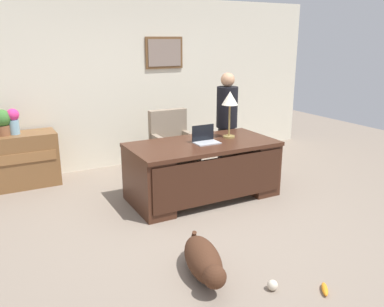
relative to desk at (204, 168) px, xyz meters
name	(u,v)px	position (x,y,z in m)	size (l,w,h in m)	color
ground_plane	(210,219)	(-0.27, -0.63, -0.42)	(12.00, 12.00, 0.00)	gray
back_wall	(131,83)	(-0.26, 1.97, 0.94)	(7.00, 0.16, 2.70)	beige
desk	(204,168)	(0.00, 0.00, 0.00)	(1.93, 0.97, 0.76)	#422316
credenza	(1,163)	(-2.35, 1.62, -0.03)	(1.53, 0.50, 0.77)	brown
armchair	(173,147)	(0.01, 0.96, 0.05)	(0.60, 0.59, 1.02)	gray
person_standing	(227,123)	(0.80, 0.69, 0.39)	(0.32, 0.32, 1.58)	#262323
dog_lying	(204,261)	(-0.91, -1.60, -0.26)	(0.46, 0.86, 0.30)	#472819
laptop	(205,138)	(0.03, 0.01, 0.40)	(0.32, 0.22, 0.22)	#B2B5BA
desk_lamp	(230,101)	(0.46, 0.10, 0.84)	(0.22, 0.22, 0.63)	#9E8447
vase_with_flowers	(13,120)	(-2.12, 1.62, 0.56)	(0.17, 0.17, 0.36)	#86B5CC
potted_plant	(2,121)	(-2.26, 1.62, 0.56)	(0.24, 0.24, 0.36)	brown
dog_toy_ball	(272,285)	(-0.50, -2.06, -0.37)	(0.09, 0.09, 0.09)	beige
dog_toy_bone	(325,289)	(-0.12, -2.29, -0.39)	(0.19, 0.05, 0.05)	orange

